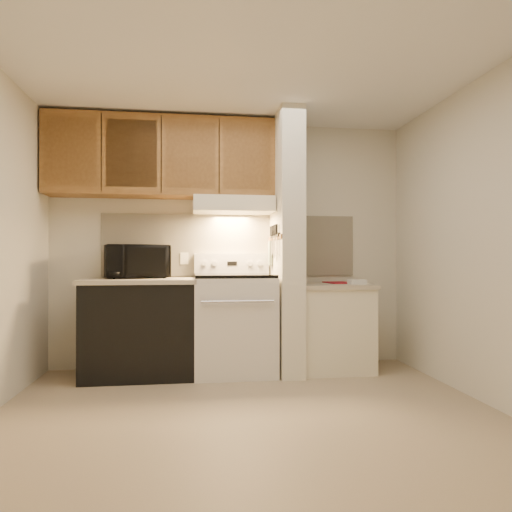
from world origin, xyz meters
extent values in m
plane|color=tan|center=(0.00, 0.00, 0.00)|extent=(3.60, 3.60, 0.00)
plane|color=white|center=(0.00, 0.00, 2.50)|extent=(3.60, 3.60, 0.00)
cube|color=beige|center=(0.00, 1.50, 1.25)|extent=(3.60, 2.50, 0.02)
cube|color=beige|center=(1.80, 0.00, 1.25)|extent=(0.02, 3.00, 2.50)
cube|color=#F8EDCE|center=(0.00, 1.49, 1.24)|extent=(2.60, 0.02, 0.63)
cube|color=silver|center=(0.00, 1.16, 0.46)|extent=(0.76, 0.65, 0.92)
cube|color=black|center=(0.00, 0.84, 0.50)|extent=(0.50, 0.01, 0.30)
cylinder|color=silver|center=(0.00, 0.80, 0.72)|extent=(0.65, 0.02, 0.02)
cube|color=black|center=(0.00, 1.16, 0.94)|extent=(0.74, 0.64, 0.03)
cube|color=silver|center=(0.00, 1.44, 1.05)|extent=(0.76, 0.08, 0.20)
cube|color=black|center=(0.00, 1.40, 1.05)|extent=(0.10, 0.01, 0.04)
cylinder|color=silver|center=(-0.28, 1.40, 1.05)|extent=(0.05, 0.02, 0.05)
cylinder|color=silver|center=(-0.18, 1.40, 1.05)|extent=(0.05, 0.02, 0.05)
cylinder|color=silver|center=(0.18, 1.40, 1.05)|extent=(0.05, 0.02, 0.05)
cylinder|color=silver|center=(0.28, 1.40, 1.05)|extent=(0.05, 0.02, 0.05)
cube|color=black|center=(-0.88, 1.17, 0.43)|extent=(1.00, 0.63, 0.87)
cube|color=#BAAE96|center=(-0.88, 1.17, 0.89)|extent=(1.04, 0.67, 0.04)
cube|color=black|center=(-1.04, 1.36, 0.92)|extent=(0.22, 0.08, 0.01)
cylinder|color=#257165|center=(-0.83, 1.39, 0.96)|extent=(0.11, 0.11, 0.11)
cube|color=#F0E8CA|center=(-0.48, 1.48, 1.10)|extent=(0.08, 0.01, 0.12)
imported|color=black|center=(-0.93, 1.31, 1.07)|extent=(0.66, 0.53, 0.32)
cube|color=silver|center=(0.51, 1.15, 1.25)|extent=(0.22, 0.70, 2.50)
cube|color=olive|center=(0.39, 1.15, 1.30)|extent=(0.01, 0.70, 0.04)
cube|color=black|center=(0.39, 1.10, 1.32)|extent=(0.02, 0.42, 0.04)
cube|color=silver|center=(0.38, 0.95, 1.22)|extent=(0.01, 0.03, 0.16)
cylinder|color=black|center=(0.38, 0.95, 1.37)|extent=(0.02, 0.02, 0.10)
cube|color=silver|center=(0.38, 1.03, 1.21)|extent=(0.01, 0.04, 0.18)
cylinder|color=black|center=(0.38, 1.02, 1.37)|extent=(0.02, 0.02, 0.10)
cube|color=silver|center=(0.38, 1.10, 1.20)|extent=(0.01, 0.04, 0.20)
cylinder|color=black|center=(0.38, 1.09, 1.37)|extent=(0.02, 0.02, 0.10)
cube|color=silver|center=(0.38, 1.19, 1.22)|extent=(0.01, 0.04, 0.16)
cylinder|color=black|center=(0.38, 1.18, 1.37)|extent=(0.02, 0.02, 0.10)
cube|color=silver|center=(0.38, 1.27, 1.21)|extent=(0.01, 0.04, 0.18)
cylinder|color=black|center=(0.38, 1.27, 1.37)|extent=(0.02, 0.02, 0.10)
cube|color=gray|center=(0.38, 1.32, 1.15)|extent=(0.03, 0.10, 0.24)
cube|color=#F0E8CA|center=(0.97, 1.15, 0.40)|extent=(0.70, 0.60, 0.81)
cube|color=#BAAE96|center=(0.97, 1.15, 0.83)|extent=(0.74, 0.64, 0.04)
cube|color=maroon|center=(1.07, 1.25, 0.86)|extent=(0.27, 0.34, 0.01)
cube|color=white|center=(1.19, 1.05, 0.87)|extent=(0.17, 0.12, 0.04)
cube|color=#F0E8CA|center=(0.00, 1.28, 1.62)|extent=(0.78, 0.44, 0.15)
cube|color=#F0E8CA|center=(0.00, 1.07, 1.58)|extent=(0.78, 0.04, 0.06)
cube|color=olive|center=(-0.69, 1.32, 2.08)|extent=(2.18, 0.33, 0.77)
cube|color=olive|center=(-1.51, 1.17, 2.08)|extent=(0.46, 0.01, 0.63)
cube|color=black|center=(-1.23, 1.16, 2.08)|extent=(0.01, 0.01, 0.73)
cube|color=olive|center=(-0.96, 1.17, 2.08)|extent=(0.46, 0.01, 0.63)
cube|color=black|center=(-0.69, 1.16, 2.08)|extent=(0.01, 0.01, 0.73)
cube|color=olive|center=(-0.42, 1.17, 2.08)|extent=(0.46, 0.01, 0.63)
cube|color=black|center=(-0.14, 1.16, 2.08)|extent=(0.01, 0.01, 0.73)
cube|color=olive|center=(0.13, 1.17, 2.08)|extent=(0.46, 0.01, 0.63)
camera|label=1|loc=(-0.39, -3.21, 1.10)|focal=32.00mm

